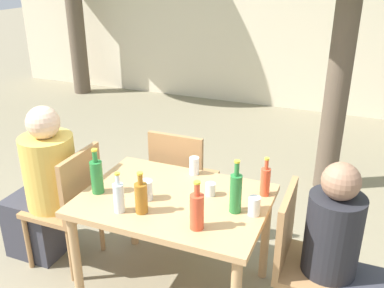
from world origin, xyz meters
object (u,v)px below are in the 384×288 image
patio_chair_2 (182,176)px  person_seated_1 (346,269)px  dining_table_front (174,210)px  amber_bottle_0 (141,197)px  patio_chair_0 (71,201)px  person_seated_0 (44,192)px  water_bottle_5 (119,197)px  drinking_glass_0 (254,206)px  green_bottle_3 (97,176)px  drinking_glass_1 (194,166)px  soda_bottle_4 (197,210)px  patio_chair_1 (302,256)px  drinking_glass_3 (210,189)px  soda_bottle_2 (265,181)px  drinking_glass_2 (146,190)px  green_bottle_1 (236,192)px

patio_chair_2 → person_seated_1: bearing=153.2°
dining_table_front → patio_chair_2: 0.71m
dining_table_front → amber_bottle_0: size_ratio=4.44×
patio_chair_2 → person_seated_1: size_ratio=0.80×
patio_chair_0 → person_seated_0: bearing=-90.0°
water_bottle_5 → drinking_glass_0: 0.80m
person_seated_0 → amber_bottle_0: person_seated_0 is taller
patio_chair_2 → green_bottle_3: green_bottle_3 is taller
patio_chair_0 → drinking_glass_1: size_ratio=7.40×
dining_table_front → green_bottle_3: size_ratio=3.86×
patio_chair_2 → water_bottle_5: 0.97m
soda_bottle_4 → person_seated_0: bearing=169.0°
patio_chair_1 → drinking_glass_3: 0.68m
person_seated_0 → green_bottle_3: 0.65m
person_seated_0 → drinking_glass_0: (1.57, -0.00, 0.24)m
soda_bottle_2 → drinking_glass_2: soda_bottle_2 is taller
patio_chair_2 → green_bottle_1: green_bottle_1 is taller
patio_chair_0 → drinking_glass_0: size_ratio=7.94×
patio_chair_1 → person_seated_1: bearing=-90.0°
dining_table_front → person_seated_0: bearing=-180.0°
amber_bottle_0 → water_bottle_5: amber_bottle_0 is taller
dining_table_front → drinking_glass_0: drinking_glass_0 is taller
patio_chair_0 → person_seated_0: size_ratio=0.75×
person_seated_0 → drinking_glass_2: person_seated_0 is taller
drinking_glass_0 → drinking_glass_1: 0.63m
green_bottle_1 → patio_chair_1: bearing=1.2°
patio_chair_1 → water_bottle_5: size_ratio=3.57×
green_bottle_3 → drinking_glass_3: bearing=19.2°
green_bottle_3 → drinking_glass_3: size_ratio=3.66×
drinking_glass_0 → drinking_glass_2: 0.67m
patio_chair_2 → green_bottle_1: (0.64, -0.66, 0.34)m
soda_bottle_4 → patio_chair_1: bearing=24.1°
person_seated_0 → dining_table_front: bearing=90.0°
person_seated_0 → drinking_glass_2: 0.93m
soda_bottle_4 → drinking_glass_1: 0.67m
patio_chair_0 → soda_bottle_4: bearing=76.7°
soda_bottle_2 → drinking_glass_3: soda_bottle_2 is taller
patio_chair_0 → patio_chair_1: 1.64m
green_bottle_1 → amber_bottle_0: bearing=-157.3°
green_bottle_1 → soda_bottle_4: bearing=-121.2°
water_bottle_5 → patio_chair_0: bearing=155.5°
patio_chair_2 → person_seated_0: (-0.82, -0.66, 0.03)m
green_bottle_1 → soda_bottle_4: (-0.15, -0.24, -0.02)m
person_seated_1 → amber_bottle_0: (-1.17, -0.22, 0.33)m
patio_chair_0 → water_bottle_5: size_ratio=3.57×
patio_chair_2 → soda_bottle_2: soda_bottle_2 is taller
soda_bottle_2 → soda_bottle_4: bearing=-117.7°
patio_chair_1 → soda_bottle_4: (-0.57, -0.25, 0.32)m
patio_chair_2 → soda_bottle_4: soda_bottle_4 is taller
water_bottle_5 → amber_bottle_0: bearing=19.0°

